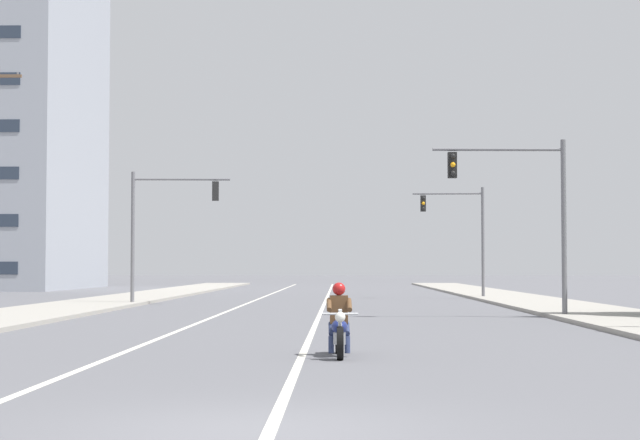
{
  "coord_description": "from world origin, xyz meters",
  "views": [
    {
      "loc": [
        0.95,
        -11.64,
        1.78
      ],
      "look_at": [
        0.37,
        18.6,
        3.11
      ],
      "focal_mm": 59.39,
      "sensor_mm": 36.0,
      "label": 1
    }
  ],
  "objects_px": {
    "motorcycle_with_rider": "(339,327)",
    "traffic_signal_near_right": "(526,200)",
    "traffic_signal_near_left": "(161,217)",
    "traffic_signal_mid_right": "(463,226)"
  },
  "relations": [
    {
      "from": "motorcycle_with_rider",
      "to": "traffic_signal_near_right",
      "type": "height_order",
      "value": "traffic_signal_near_right"
    },
    {
      "from": "traffic_signal_near_right",
      "to": "traffic_signal_near_left",
      "type": "distance_m",
      "value": 19.22
    },
    {
      "from": "traffic_signal_near_left",
      "to": "traffic_signal_mid_right",
      "type": "xyz_separation_m",
      "value": [
        15.19,
        9.92,
        -0.04
      ]
    },
    {
      "from": "traffic_signal_near_left",
      "to": "traffic_signal_mid_right",
      "type": "bearing_deg",
      "value": 33.14
    },
    {
      "from": "motorcycle_with_rider",
      "to": "traffic_signal_near_left",
      "type": "xyz_separation_m",
      "value": [
        -8.33,
        27.97,
        3.49
      ]
    },
    {
      "from": "motorcycle_with_rider",
      "to": "traffic_signal_near_right",
      "type": "bearing_deg",
      "value": 67.59
    },
    {
      "from": "traffic_signal_mid_right",
      "to": "traffic_signal_near_left",
      "type": "bearing_deg",
      "value": -146.86
    },
    {
      "from": "traffic_signal_near_left",
      "to": "traffic_signal_near_right",
      "type": "bearing_deg",
      "value": -39.59
    },
    {
      "from": "motorcycle_with_rider",
      "to": "traffic_signal_mid_right",
      "type": "xyz_separation_m",
      "value": [
        6.87,
        37.89,
        3.45
      ]
    },
    {
      "from": "motorcycle_with_rider",
      "to": "traffic_signal_near_right",
      "type": "distance_m",
      "value": 17.36
    }
  ]
}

